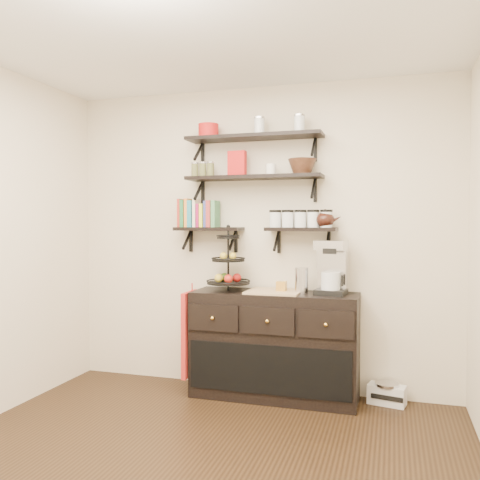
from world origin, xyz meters
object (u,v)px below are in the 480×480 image
sideboard (274,345)px  fruit_stand (229,269)px  radio (387,394)px  coffee_maker (331,269)px

sideboard → fruit_stand: fruit_stand is taller
fruit_stand → radio: 1.67m
fruit_stand → radio: fruit_stand is taller
fruit_stand → coffee_maker: (0.88, 0.03, 0.02)m
sideboard → radio: size_ratio=4.38×
sideboard → coffee_maker: coffee_maker is taller
sideboard → radio: sideboard is taller
fruit_stand → sideboard: bearing=-0.6°
coffee_maker → radio: size_ratio=1.39×
sideboard → coffee_maker: size_ratio=3.14×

